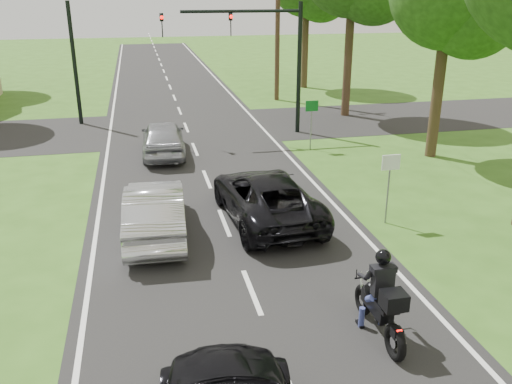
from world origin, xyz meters
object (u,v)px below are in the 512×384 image
dark_suv (266,197)px  silver_sedan (155,210)px  traffic_signal (260,45)px  sign_green (312,113)px  motorcycle_rider (381,304)px  utility_pole_far (278,14)px  silver_suv (163,138)px  sign_white (390,172)px

dark_suv → silver_sedan: silver_sedan is taller
traffic_signal → sign_green: bearing=-62.6°
silver_sedan → motorcycle_rider: bearing=128.3°
utility_pole_far → silver_suv: bearing=-125.6°
motorcycle_rider → utility_pole_far: 24.90m
traffic_signal → sign_white: traffic_signal is taller
dark_suv → silver_suv: 7.91m
dark_suv → traffic_signal: (2.06, 10.00, 3.40)m
motorcycle_rider → dark_suv: motorcycle_rider is taller
dark_suv → sign_green: size_ratio=2.46×
sign_white → sign_green: size_ratio=1.00×
silver_sedan → utility_pole_far: bearing=-111.5°
utility_pole_far → sign_white: utility_pole_far is taller
dark_suv → sign_green: 7.91m
silver_sedan → silver_suv: size_ratio=1.06×
silver_sedan → sign_white: sign_white is taller
sign_white → sign_green: same height
motorcycle_rider → traffic_signal: (1.19, 16.18, 3.38)m
silver_sedan → sign_white: 6.79m
motorcycle_rider → silver_suv: (-3.50, 13.65, -0.01)m
silver_suv → sign_white: size_ratio=2.03×
motorcycle_rider → traffic_signal: size_ratio=0.35×
traffic_signal → sign_green: traffic_signal is taller
silver_sedan → traffic_signal: 12.19m
silver_suv → sign_white: (6.05, -8.48, 0.85)m
silver_suv → traffic_signal: bearing=-149.4°
utility_pole_far → traffic_signal: bearing=-109.7°
sign_white → sign_green: (0.20, 8.00, 0.00)m
traffic_signal → dark_suv: bearing=-101.6°
silver_sedan → utility_pole_far: size_ratio=0.45×
dark_suv → utility_pole_far: 19.16m
silver_sedan → silver_suv: 7.91m
sign_white → utility_pole_far: bearing=85.5°
utility_pole_far → sign_white: size_ratio=4.71×
utility_pole_far → sign_green: bearing=-96.7°
dark_suv → silver_sedan: size_ratio=1.15×
traffic_signal → utility_pole_far: (2.86, 8.00, 0.95)m
dark_suv → sign_green: bearing=-121.3°
motorcycle_rider → sign_white: bearing=63.5°
dark_suv → sign_green: sign_green is taller
motorcycle_rider → traffic_signal: 16.57m
silver_sedan → sign_green: sign_green is taller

